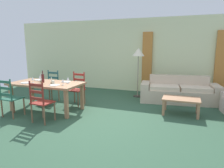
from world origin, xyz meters
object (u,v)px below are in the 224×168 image
Objects in this scene: dining_table at (46,86)px; wine_glass_near_left at (33,79)px; dining_chair_near_left at (10,98)px; dining_chair_far_right at (77,89)px; wine_glass_near_right at (63,81)px; wine_glass_far_left at (40,77)px; couch at (179,92)px; wine_bottle at (43,78)px; wine_glass_far_right at (68,79)px; coffee_cup_primary at (53,82)px; dining_chair_near_right at (41,102)px; dining_chair_far_left at (51,86)px; coffee_table at (181,101)px; standing_lamp at (138,55)px.

wine_glass_near_left reaches higher than dining_table.
dining_chair_near_left is 1.77m from dining_chair_far_right.
wine_glass_near_right is (0.92, 0.01, 0.00)m from wine_glass_near_left.
wine_glass_far_left is 0.07× the size of couch.
wine_glass_far_right is at bearing 13.02° from wine_bottle.
wine_glass_far_right is 3.38m from couch.
wine_glass_far_right reaches higher than coffee_cup_primary.
wine_glass_near_right is at bearing -140.24° from couch.
couch is at bearing 26.13° from dining_chair_far_right.
wine_glass_far_right is (0.57, 0.15, 0.20)m from dining_table.
wine_glass_far_left is (-0.92, 0.26, 0.00)m from wine_glass_near_right.
dining_table is 0.93m from dining_chair_near_right.
wine_bottle is (-0.10, -0.00, 0.20)m from dining_table.
wine_glass_near_right and wine_glass_far_left have the same top height.
dining_chair_far_left is at bearing 130.41° from coffee_cup_primary.
wine_bottle is at bearing -33.05° from wine_glass_far_left.
wine_bottle is at bearing -128.87° from dining_chair_far_right.
wine_glass_near_right is 0.18× the size of coffee_table.
wine_glass_far_left is 1.79× the size of coffee_cup_primary.
dining_chair_near_left is 0.59× the size of standing_lamp.
standing_lamp reaches higher than wine_bottle.
wine_bottle reaches higher than wine_glass_far_right.
dining_chair_near_left reaches higher than coffee_table.
dining_chair_far_left is 1.00× the size of dining_chair_far_right.
coffee_cup_primary is (0.38, -0.07, -0.07)m from wine_bottle.
wine_glass_far_right is at bearing -81.90° from dining_chair_far_right.
dining_chair_far_left reaches higher than couch.
dining_table is at bearing 168.75° from wine_glass_near_right.
dining_table is 2.11× the size of coffee_table.
wine_glass_near_right is (0.71, -0.12, -0.01)m from wine_bottle.
coffee_cup_primary is at bearing -142.29° from wine_glass_far_right.
dining_chair_far_right is 5.96× the size of wine_glass_far_left.
wine_glass_near_right is 0.96m from wine_glass_far_left.
wine_glass_near_right is at bearing -82.23° from dining_chair_far_right.
coffee_table is at bearing 14.27° from wine_bottle.
dining_table is 0.23m from wine_bottle.
dining_table is at bearing 164.98° from coffee_cup_primary.
wine_bottle is 1.96× the size of wine_glass_far_right.
standing_lamp reaches higher than dining_chair_far_left.
dining_chair_far_left is at bearing 88.57° from dining_chair_near_left.
dining_chair_far_right is at bearing 97.77° from wine_glass_near_right.
couch is (2.78, 1.37, -0.19)m from dining_chair_far_right.
wine_glass_near_left is at bearing -90.57° from wine_glass_far_left.
dining_chair_far_right is at bearing 88.87° from dining_chair_near_right.
wine_glass_near_left is 4.27m from couch.
dining_chair_far_left is at bearing 177.22° from dining_chair_far_right.
standing_lamp is at bearing 57.41° from wine_glass_far_right.
wine_glass_far_left reaches higher than couch.
wine_bottle reaches higher than wine_glass_far_left.
wine_glass_near_left reaches higher than coffee_table.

